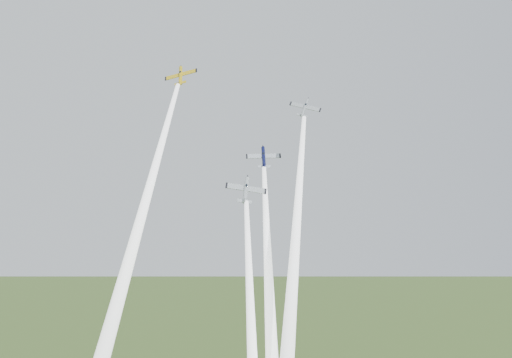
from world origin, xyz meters
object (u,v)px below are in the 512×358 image
Objects in this scene: plane_silver_right at (305,108)px; plane_silver_low at (246,190)px; plane_yellow at (181,75)px; plane_navy at (264,157)px.

plane_silver_low is (-14.19, -6.52, -19.06)m from plane_silver_right.
plane_navy is (19.02, 1.25, -18.08)m from plane_yellow.
plane_silver_right is at bearing 12.87° from plane_yellow.
plane_silver_right is at bearing -16.86° from plane_navy.
plane_silver_right is 24.64m from plane_silver_low.
plane_navy is 14.61m from plane_silver_right.
plane_silver_right is 0.83× the size of plane_silver_low.
plane_silver_right is at bearing 28.74° from plane_silver_low.
plane_silver_low is (13.71, -8.95, -26.13)m from plane_yellow.
plane_silver_low is at bearing -138.17° from plane_silver_right.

